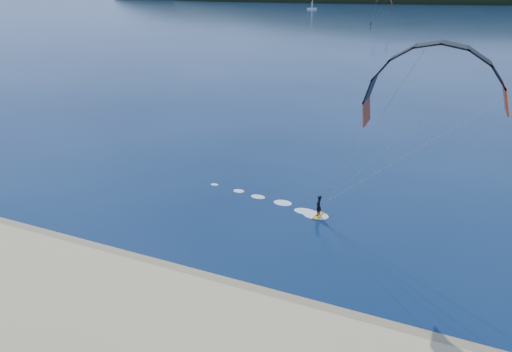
# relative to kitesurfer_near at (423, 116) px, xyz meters

# --- Properties ---
(ground) EXTENTS (1800.00, 1800.00, 0.00)m
(ground) POSITION_rel_kitesurfer_near_xyz_m (-10.81, -11.87, -9.45)
(ground) COLOR #081B3B
(ground) RESTS_ON ground
(wet_sand) EXTENTS (220.00, 2.50, 0.10)m
(wet_sand) POSITION_rel_kitesurfer_near_xyz_m (-10.81, -7.37, -9.40)
(wet_sand) COLOR #897850
(wet_sand) RESTS_ON ground
(headland) EXTENTS (1200.00, 310.00, 140.00)m
(headland) POSITION_rel_kitesurfer_near_xyz_m (-10.17, 733.42, -9.45)
(headland) COLOR black
(headland) RESTS_ON ground
(kitesurfer_near) EXTENTS (21.58, 6.86, 12.66)m
(kitesurfer_near) POSITION_rel_kitesurfer_near_xyz_m (0.00, 0.00, 0.00)
(kitesurfer_near) COLOR gold
(kitesurfer_near) RESTS_ON ground
(kitesurfer_far) EXTENTS (10.23, 6.34, 12.89)m
(kitesurfer_far) POSITION_rel_kitesurfer_near_xyz_m (-32.15, 195.80, 0.15)
(kitesurfer_far) COLOR gold
(kitesurfer_far) RESTS_ON ground
(sailboat) EXTENTS (8.72, 5.54, 12.15)m
(sailboat) POSITION_rel_kitesurfer_near_xyz_m (-121.24, 380.44, -8.56)
(sailboat) COLOR white
(sailboat) RESTS_ON ground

